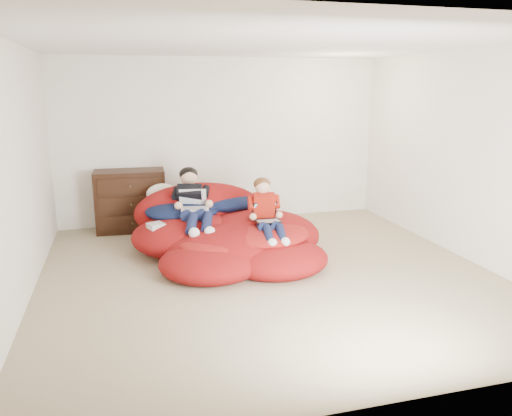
% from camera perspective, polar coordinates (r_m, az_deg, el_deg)
% --- Properties ---
extents(room_shell, '(5.10, 5.10, 2.77)m').
position_cam_1_polar(room_shell, '(5.63, 1.43, -5.44)').
color(room_shell, tan).
rests_on(room_shell, ground).
extents(dresser, '(1.01, 0.58, 0.89)m').
position_cam_1_polar(dresser, '(7.51, -14.12, 0.83)').
color(dresser, black).
rests_on(dresser, ground).
extents(beanbag_pile, '(2.40, 2.35, 0.88)m').
position_cam_1_polar(beanbag_pile, '(6.31, -3.35, -3.10)').
color(beanbag_pile, maroon).
rests_on(beanbag_pile, ground).
extents(cream_pillow, '(0.43, 0.28, 0.28)m').
position_cam_1_polar(cream_pillow, '(7.06, -10.67, 1.65)').
color(cream_pillow, white).
rests_on(cream_pillow, beanbag_pile).
extents(older_boy, '(0.43, 1.21, 0.68)m').
position_cam_1_polar(older_boy, '(6.44, -7.25, 1.02)').
color(older_boy, black).
rests_on(older_boy, beanbag_pile).
extents(younger_boy, '(0.31, 0.85, 0.67)m').
position_cam_1_polar(younger_boy, '(6.00, 1.18, -0.22)').
color(younger_boy, '#AE1D0F').
rests_on(younger_boy, beanbag_pile).
extents(laptop_white, '(0.38, 0.40, 0.23)m').
position_cam_1_polar(laptop_white, '(6.34, -7.10, 0.52)').
color(laptop_white, silver).
rests_on(laptop_white, older_boy).
extents(laptop_black, '(0.31, 0.30, 0.22)m').
position_cam_1_polar(laptop_black, '(6.01, 1.19, -0.91)').
color(laptop_black, black).
rests_on(laptop_black, younger_boy).
extents(power_adapter, '(0.23, 0.23, 0.07)m').
position_cam_1_polar(power_adapter, '(6.18, -11.36, -2.02)').
color(power_adapter, silver).
rests_on(power_adapter, beanbag_pile).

